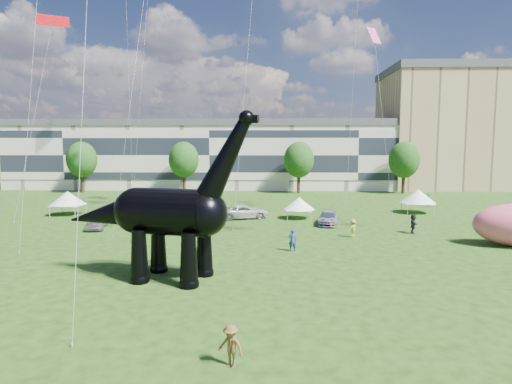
{
  "coord_description": "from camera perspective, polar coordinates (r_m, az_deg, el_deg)",
  "views": [
    {
      "loc": [
        2.77,
        -21.08,
        8.12
      ],
      "look_at": [
        1.91,
        8.0,
        5.0
      ],
      "focal_mm": 30.0,
      "sensor_mm": 36.0,
      "label": 1
    }
  ],
  "objects": [
    {
      "name": "gazebo_far",
      "position": [
        55.75,
        20.78,
        -0.54
      ],
      "size": [
        4.49,
        4.49,
        2.91
      ],
      "rotation": [
        0.0,
        0.0,
        -0.08
      ],
      "color": "white",
      "rests_on": "ground"
    },
    {
      "name": "terrace_row",
      "position": [
        83.8,
        -5.71,
        4.64
      ],
      "size": [
        78.0,
        11.0,
        12.0
      ],
      "primitive_type": "cube",
      "color": "beige",
      "rests_on": "ground"
    },
    {
      "name": "car_dark",
      "position": [
        45.18,
        9.58,
        -3.46
      ],
      "size": [
        2.67,
        4.89,
        1.34
      ],
      "primitive_type": "imported",
      "rotation": [
        0.0,
        0.0,
        -0.18
      ],
      "color": "#595960",
      "rests_on": "ground"
    },
    {
      "name": "apartment_block",
      "position": [
        93.83,
        25.28,
        7.3
      ],
      "size": [
        28.0,
        18.0,
        22.0
      ],
      "primitive_type": "cube",
      "color": "tan",
      "rests_on": "ground"
    },
    {
      "name": "gazebo_left",
      "position": [
        55.31,
        -23.81,
        -0.77
      ],
      "size": [
        4.08,
        4.08,
        2.83
      ],
      "rotation": [
        0.0,
        0.0,
        -0.01
      ],
      "color": "silver",
      "rests_on": "ground"
    },
    {
      "name": "gazebo_near",
      "position": [
        48.3,
        5.77,
        -1.55
      ],
      "size": [
        3.67,
        3.67,
        2.42
      ],
      "rotation": [
        0.0,
        0.0,
        -0.06
      ],
      "color": "white",
      "rests_on": "ground"
    },
    {
      "name": "tree_mid_right",
      "position": [
        74.29,
        5.75,
        4.68
      ],
      "size": [
        5.2,
        5.2,
        9.44
      ],
      "color": "#382314",
      "rests_on": "ground"
    },
    {
      "name": "car_white",
      "position": [
        48.31,
        -1.61,
        -2.63
      ],
      "size": [
        6.06,
        4.09,
        1.54
      ],
      "primitive_type": "imported",
      "rotation": [
        0.0,
        0.0,
        1.87
      ],
      "color": "silver",
      "rests_on": "ground"
    },
    {
      "name": "ground",
      "position": [
        22.76,
        -5.59,
        -14.81
      ],
      "size": [
        220.0,
        220.0,
        0.0
      ],
      "primitive_type": "plane",
      "color": "#16330C",
      "rests_on": "ground"
    },
    {
      "name": "tree_mid_left",
      "position": [
        75.56,
        -9.61,
        4.65
      ],
      "size": [
        5.2,
        5.2,
        9.44
      ],
      "color": "#382314",
      "rests_on": "ground"
    },
    {
      "name": "tree_far_left",
      "position": [
        81.02,
        -22.23,
        4.37
      ],
      "size": [
        5.2,
        5.2,
        9.44
      ],
      "color": "#382314",
      "rests_on": "ground"
    },
    {
      "name": "dinosaur_sculpture",
      "position": [
        26.68,
        -12.25,
        -2.95
      ],
      "size": [
        12.89,
        5.01,
        10.53
      ],
      "rotation": [
        0.0,
        0.0,
        -0.24
      ],
      "color": "black",
      "rests_on": "ground"
    },
    {
      "name": "visitors",
      "position": [
        39.13,
        -4.68,
        -4.61
      ],
      "size": [
        55.28,
        43.01,
        1.85
      ],
      "color": "black",
      "rests_on": "ground"
    },
    {
      "name": "tree_far_right",
      "position": [
        77.66,
        19.15,
        4.43
      ],
      "size": [
        5.2,
        5.2,
        9.44
      ],
      "color": "#382314",
      "rests_on": "ground"
    },
    {
      "name": "car_silver",
      "position": [
        45.12,
        -20.49,
        -3.71
      ],
      "size": [
        2.54,
        4.47,
        1.43
      ],
      "primitive_type": "imported",
      "rotation": [
        0.0,
        0.0,
        0.21
      ],
      "color": "#BBBBC0",
      "rests_on": "ground"
    },
    {
      "name": "car_grey",
      "position": [
        45.79,
        -13.02,
        -3.28
      ],
      "size": [
        4.91,
        2.7,
        1.53
      ],
      "primitive_type": "imported",
      "rotation": [
        0.0,
        0.0,
        1.82
      ],
      "color": "slate",
      "rests_on": "ground"
    }
  ]
}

